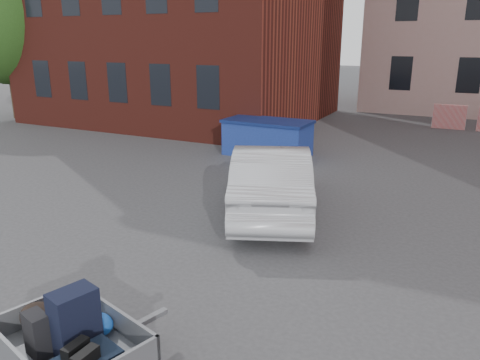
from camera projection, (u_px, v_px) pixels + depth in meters
The scene contains 6 objects.
ground at pixel (230, 267), 7.76m from camera, with size 120.00×120.00×0.00m, color #38383A.
far_building at pixel (125, 33), 33.93m from camera, with size 6.00×6.00×8.00m, color maroon.
tree at pixel (3, 2), 20.74m from camera, with size 5.28×5.28×8.30m.
trailer at pixel (70, 341), 4.87m from camera, with size 1.85×1.96×1.20m.
dumpster at pixel (267, 138), 15.00m from camera, with size 2.78×1.51×1.14m.
silver_car at pixel (271, 179), 10.06m from camera, with size 1.56×4.48×1.48m, color #B7BABF.
Camera 1 is at (3.24, -6.21, 3.64)m, focal length 35.00 mm.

